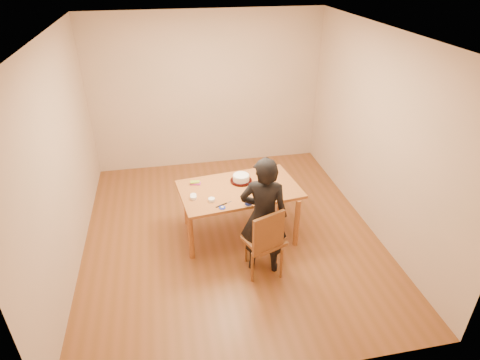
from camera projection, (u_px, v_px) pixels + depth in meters
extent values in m
cube|color=brown|center=(231.00, 233.00, 5.69)|extent=(4.00, 4.50, 0.00)
cube|color=silver|center=(228.00, 34.00, 4.34)|extent=(4.00, 4.50, 0.00)
cube|color=#CDA78E|center=(207.00, 92.00, 6.93)|extent=(4.00, 0.00, 2.70)
cube|color=#CDA78E|center=(61.00, 161.00, 4.68)|extent=(0.00, 4.50, 2.70)
cube|color=#CDA78E|center=(377.00, 134.00, 5.35)|extent=(0.00, 4.50, 2.70)
cube|color=brown|center=(239.00, 189.00, 5.32)|extent=(1.66, 1.11, 0.04)
cube|color=brown|center=(264.00, 241.00, 4.82)|extent=(0.54, 0.54, 0.04)
cylinder|color=#A80D0B|center=(241.00, 181.00, 5.45)|extent=(0.30, 0.30, 0.02)
cylinder|color=white|center=(241.00, 178.00, 5.43)|extent=(0.22, 0.22, 0.07)
ellipsoid|color=white|center=(241.00, 175.00, 5.40)|extent=(0.22, 0.22, 0.03)
cylinder|color=white|center=(248.00, 203.00, 4.93)|extent=(0.08, 0.08, 0.07)
cylinder|color=#172798|center=(222.00, 208.00, 4.90)|extent=(0.08, 0.08, 0.01)
ellipsoid|color=white|center=(222.00, 207.00, 4.89)|extent=(0.04, 0.04, 0.02)
cylinder|color=white|center=(212.00, 200.00, 5.02)|extent=(0.08, 0.08, 0.04)
cylinder|color=white|center=(193.00, 198.00, 5.07)|extent=(0.08, 0.08, 0.04)
cylinder|color=white|center=(193.00, 196.00, 5.11)|extent=(0.08, 0.08, 0.04)
cube|color=#E2359B|center=(195.00, 183.00, 5.39)|extent=(0.15, 0.10, 0.02)
cube|color=green|center=(195.00, 182.00, 5.39)|extent=(0.13, 0.07, 0.02)
cube|color=black|center=(221.00, 205.00, 4.94)|extent=(0.15, 0.09, 0.01)
imported|color=black|center=(264.00, 216.00, 4.70)|extent=(0.65, 0.52, 1.55)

